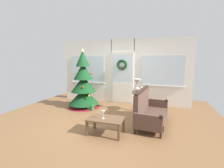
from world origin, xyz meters
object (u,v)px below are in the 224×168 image
wine_glass (103,113)px  coffee_table (106,120)px  side_table (139,98)px  flower_vase (142,89)px  settee_sofa (149,110)px  table_lamp (137,83)px  gift_box (91,107)px  christmas_tree (84,86)px

wine_glass → coffee_table: bearing=44.1°
side_table → coffee_table: bearing=-104.4°
flower_vase → coffee_table: 2.00m
coffee_table → wine_glass: bearing=-135.9°
settee_sofa → flower_vase: 1.06m
coffee_table → wine_glass: size_ratio=4.33×
settee_sofa → wine_glass: 1.37m
settee_sofa → side_table: 1.07m
side_table → coffee_table: (-0.49, -1.92, -0.15)m
table_lamp → flower_vase: size_ratio=1.26×
gift_box → settee_sofa: bearing=-16.4°
christmas_tree → wine_glass: 2.36m
flower_vase → gift_box: flower_vase is taller
table_lamp → flower_vase: 0.25m
table_lamp → settee_sofa: bearing=-64.9°
christmas_tree → table_lamp: size_ratio=4.89×
christmas_tree → table_lamp: christmas_tree is taller
table_lamp → coffee_table: bearing=-102.5°
side_table → table_lamp: (-0.06, 0.04, 0.48)m
side_table → table_lamp: 0.48m
wine_glass → gift_box: size_ratio=1.01×
wine_glass → side_table: bearing=74.7°
wine_glass → table_lamp: bearing=76.6°
coffee_table → gift_box: 1.91m
gift_box → coffee_table: bearing=-53.9°
christmas_tree → table_lamp: (1.94, 0.17, 0.17)m
coffee_table → wine_glass: (-0.04, -0.04, 0.20)m
side_table → flower_vase: bearing=-31.0°
christmas_tree → coffee_table: christmas_tree is taller
wine_glass → gift_box: (-1.07, 1.57, -0.43)m
side_table → table_lamp: bearing=146.3°
settee_sofa → flower_vase: size_ratio=4.73×
table_lamp → christmas_tree: bearing=-175.0°
christmas_tree → coffee_table: size_ratio=2.55×
table_lamp → flower_vase: bearing=-32.0°
settee_sofa → flower_vase: flower_vase is taller
side_table → flower_vase: (0.10, -0.06, 0.31)m
coffee_table → wine_glass: 0.21m
christmas_tree → coffee_table: (1.51, -1.79, -0.45)m
christmas_tree → table_lamp: bearing=5.0°
settee_sofa → gift_box: size_ratio=8.60×
side_table → gift_box: bearing=-166.5°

